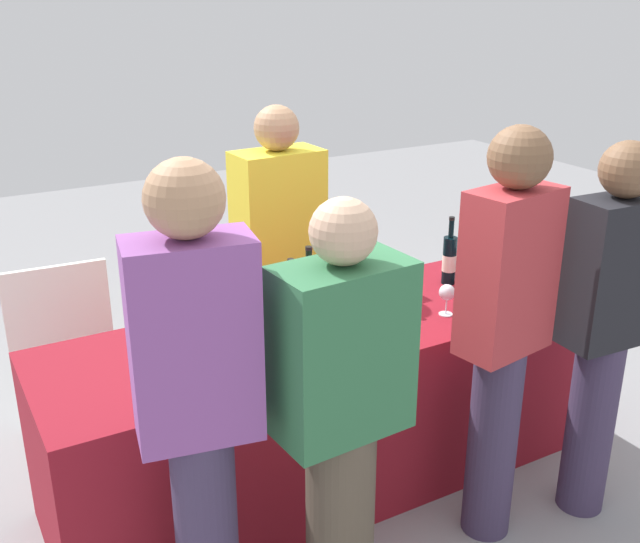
% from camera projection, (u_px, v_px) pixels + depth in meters
% --- Properties ---
extents(ground_plane, '(12.00, 12.00, 0.00)m').
position_uv_depth(ground_plane, '(320.00, 478.00, 3.50)').
color(ground_plane, gray).
extents(tasting_table, '(2.41, 0.79, 0.78)m').
position_uv_depth(tasting_table, '(320.00, 405.00, 3.36)').
color(tasting_table, maroon).
rests_on(tasting_table, ground_plane).
extents(wine_bottle_0, '(0.08, 0.08, 0.34)m').
position_uv_depth(wine_bottle_0, '(191.00, 313.00, 3.05)').
color(wine_bottle_0, black).
rests_on(wine_bottle_0, tasting_table).
extents(wine_bottle_1, '(0.07, 0.07, 0.30)m').
position_uv_depth(wine_bottle_1, '(291.00, 300.00, 3.21)').
color(wine_bottle_1, black).
rests_on(wine_bottle_1, tasting_table).
extents(wine_bottle_2, '(0.08, 0.08, 0.30)m').
position_uv_depth(wine_bottle_2, '(309.00, 288.00, 3.33)').
color(wine_bottle_2, black).
rests_on(wine_bottle_2, tasting_table).
extents(wine_bottle_3, '(0.07, 0.07, 0.31)m').
position_uv_depth(wine_bottle_3, '(367.00, 280.00, 3.42)').
color(wine_bottle_3, black).
rests_on(wine_bottle_3, tasting_table).
extents(wine_bottle_4, '(0.07, 0.07, 0.34)m').
position_uv_depth(wine_bottle_4, '(449.00, 260.00, 3.64)').
color(wine_bottle_4, black).
rests_on(wine_bottle_4, tasting_table).
extents(wine_glass_0, '(0.07, 0.07, 0.14)m').
position_uv_depth(wine_glass_0, '(168.00, 353.00, 2.78)').
color(wine_glass_0, silver).
rests_on(wine_glass_0, tasting_table).
extents(wine_glass_1, '(0.07, 0.07, 0.13)m').
position_uv_depth(wine_glass_1, '(284.00, 323.00, 3.02)').
color(wine_glass_1, silver).
rests_on(wine_glass_1, tasting_table).
extents(wine_glass_2, '(0.07, 0.07, 0.14)m').
position_uv_depth(wine_glass_2, '(369.00, 311.00, 3.13)').
color(wine_glass_2, silver).
rests_on(wine_glass_2, tasting_table).
extents(wine_glass_3, '(0.07, 0.07, 0.14)m').
position_uv_depth(wine_glass_3, '(447.00, 294.00, 3.30)').
color(wine_glass_3, silver).
rests_on(wine_glass_3, tasting_table).
extents(wine_glass_4, '(0.06, 0.06, 0.13)m').
position_uv_depth(wine_glass_4, '(472.00, 283.00, 3.44)').
color(wine_glass_4, silver).
rests_on(wine_glass_4, tasting_table).
extents(ice_bucket, '(0.24, 0.24, 0.17)m').
position_uv_depth(ice_bucket, '(487.00, 268.00, 3.63)').
color(ice_bucket, silver).
rests_on(ice_bucket, tasting_table).
extents(server_pouring, '(0.44, 0.26, 1.63)m').
position_uv_depth(server_pouring, '(279.00, 256.00, 3.79)').
color(server_pouring, black).
rests_on(server_pouring, ground_plane).
extents(guest_0, '(0.41, 0.27, 1.72)m').
position_uv_depth(guest_0, '(198.00, 406.00, 2.29)').
color(guest_0, '#3F3351').
rests_on(guest_0, ground_plane).
extents(guest_1, '(0.45, 0.27, 1.57)m').
position_uv_depth(guest_1, '(341.00, 413.00, 2.47)').
color(guest_1, brown).
rests_on(guest_1, ground_plane).
extents(guest_2, '(0.39, 0.25, 1.71)m').
position_uv_depth(guest_2, '(504.00, 325.00, 2.85)').
color(guest_2, '#3F3351').
rests_on(guest_2, ground_plane).
extents(guest_3, '(0.37, 0.22, 1.62)m').
position_uv_depth(guest_3, '(606.00, 321.00, 3.01)').
color(guest_3, '#3F3351').
rests_on(guest_3, ground_plane).
extents(menu_board, '(0.51, 0.06, 0.86)m').
position_uv_depth(menu_board, '(63.00, 345.00, 3.83)').
color(menu_board, white).
rests_on(menu_board, ground_plane).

